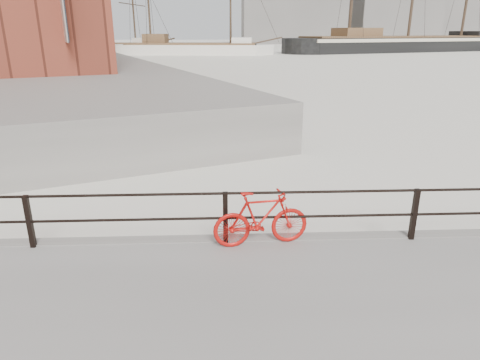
# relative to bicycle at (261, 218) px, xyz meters

# --- Properties ---
(ground) EXTENTS (400.00, 400.00, 0.00)m
(ground) POSITION_rel_bicycle_xyz_m (2.86, 0.25, -0.88)
(ground) COLOR white
(ground) RESTS_ON ground
(far_quay) EXTENTS (78.44, 148.07, 1.80)m
(far_quay) POSITION_rel_bicycle_xyz_m (-37.14, 72.25, 0.02)
(far_quay) COLOR gray
(far_quay) RESTS_ON ground
(guardrail) EXTENTS (28.00, 0.10, 1.00)m
(guardrail) POSITION_rel_bicycle_xyz_m (2.86, 0.10, -0.03)
(guardrail) COLOR black
(guardrail) RESTS_ON promenade
(bicycle) EXTENTS (1.76, 0.52, 1.05)m
(bicycle) POSITION_rel_bicycle_xyz_m (0.00, 0.00, 0.00)
(bicycle) COLOR #BA110C
(bicycle) RESTS_ON promenade
(barque_black) EXTENTS (65.82, 39.56, 35.22)m
(barque_black) POSITION_rel_bicycle_xyz_m (37.41, 82.44, -0.88)
(barque_black) COLOR black
(barque_black) RESTS_ON ground
(schooner_mid) EXTENTS (32.32, 16.00, 22.27)m
(schooner_mid) POSITION_rel_bicycle_xyz_m (-5.80, 72.66, -0.88)
(schooner_mid) COLOR silver
(schooner_mid) RESTS_ON ground
(schooner_left) EXTENTS (28.23, 17.07, 19.82)m
(schooner_left) POSITION_rel_bicycle_xyz_m (-22.26, 79.01, -0.88)
(schooner_left) COLOR silver
(schooner_left) RESTS_ON ground
(industrial_west) EXTENTS (32.00, 18.00, 18.00)m
(industrial_west) POSITION_rel_bicycle_xyz_m (22.86, 140.25, 8.12)
(industrial_west) COLOR gray
(industrial_west) RESTS_ON ground
(industrial_mid) EXTENTS (26.00, 20.00, 24.00)m
(industrial_mid) POSITION_rel_bicycle_xyz_m (57.86, 145.25, 11.12)
(industrial_mid) COLOR gray
(industrial_mid) RESTS_ON ground
(industrial_east) EXTENTS (20.00, 16.00, 14.00)m
(industrial_east) POSITION_rel_bicycle_xyz_m (80.86, 150.25, 6.12)
(industrial_east) COLOR gray
(industrial_east) RESTS_ON ground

